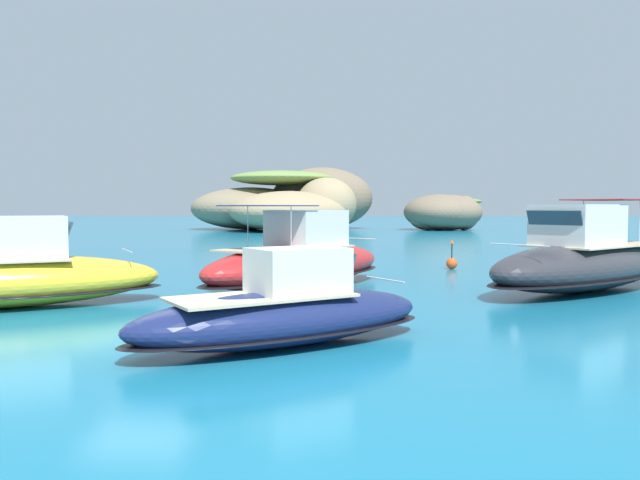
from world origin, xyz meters
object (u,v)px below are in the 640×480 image
object	(u,v)px
motorboat_charcoal	(584,262)
motorboat_red	(300,261)
motorboat_yellow	(6,277)
islet_small	(444,213)
channel_buoy	(452,262)
islet_large	(291,203)
motorboat_navy	(285,313)

from	to	relation	value
motorboat_charcoal	motorboat_red	size ratio (longest dim) A/B	1.00
motorboat_yellow	islet_small	bearing A→B (deg)	72.67
motorboat_yellow	motorboat_red	distance (m)	10.08
islet_small	motorboat_yellow	xyz separation A→B (m)	(-20.59, -65.98, -1.34)
motorboat_yellow	channel_buoy	distance (m)	20.06
motorboat_charcoal	channel_buoy	xyz separation A→B (m)	(-3.85, 7.65, -0.73)
motorboat_yellow	channel_buoy	size ratio (longest dim) A/B	6.51
islet_large	channel_buoy	xyz separation A→B (m)	(14.91, -51.71, -3.24)
islet_large	motorboat_yellow	xyz separation A→B (m)	(-0.22, -64.86, -2.63)
islet_large	islet_small	size ratio (longest dim) A/B	2.05
motorboat_red	islet_small	bearing A→B (deg)	78.62
islet_large	motorboat_red	distance (m)	59.94
islet_large	motorboat_yellow	bearing A→B (deg)	-90.19
islet_small	motorboat_charcoal	xyz separation A→B (m)	(-1.61, -60.47, -1.21)
islet_large	motorboat_charcoal	bearing A→B (deg)	-72.46
motorboat_yellow	motorboat_charcoal	xyz separation A→B (m)	(18.98, 5.51, 0.12)
islet_small	motorboat_red	xyz separation A→B (m)	(-12.16, -60.44, -1.28)
motorboat_navy	motorboat_yellow	xyz separation A→B (m)	(-9.28, 4.49, 0.22)
islet_small	channel_buoy	world-z (taller)	islet_small
motorboat_yellow	motorboat_charcoal	world-z (taller)	motorboat_charcoal
islet_large	motorboat_charcoal	xyz separation A→B (m)	(18.76, -59.35, -2.50)
motorboat_charcoal	motorboat_yellow	bearing A→B (deg)	-163.81
islet_large	motorboat_yellow	world-z (taller)	islet_large
islet_small	channel_buoy	bearing A→B (deg)	-95.90
channel_buoy	motorboat_charcoal	bearing A→B (deg)	-63.28
motorboat_red	motorboat_charcoal	bearing A→B (deg)	-0.17
motorboat_charcoal	motorboat_navy	bearing A→B (deg)	-134.13
motorboat_charcoal	motorboat_red	distance (m)	10.56
motorboat_navy	motorboat_charcoal	xyz separation A→B (m)	(9.70, 10.00, 0.34)
islet_large	channel_buoy	world-z (taller)	islet_large
motorboat_navy	motorboat_charcoal	bearing A→B (deg)	45.87
motorboat_yellow	channel_buoy	xyz separation A→B (m)	(15.13, 13.16, -0.61)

